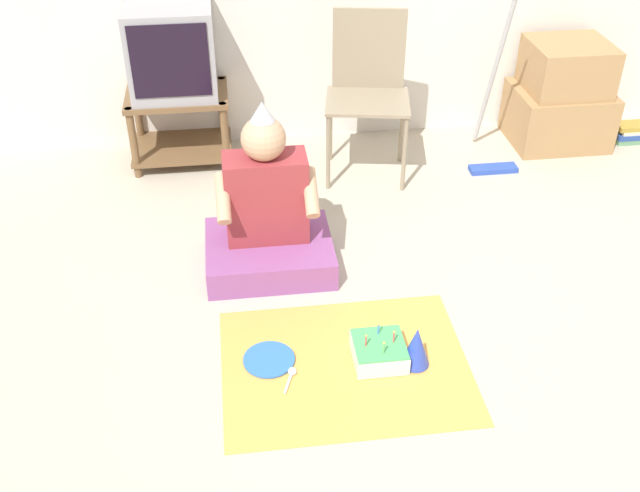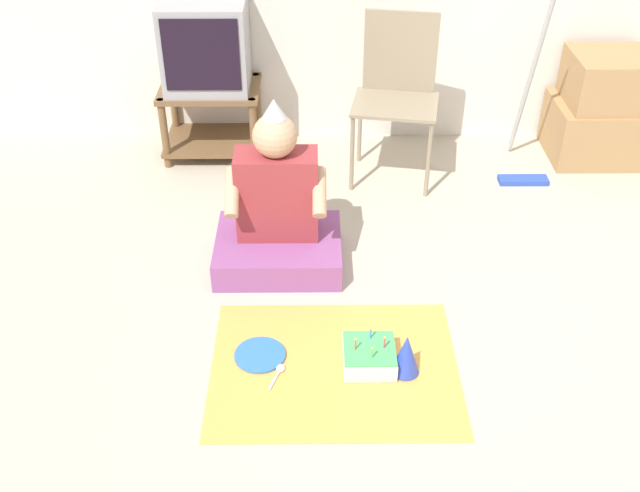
{
  "view_description": "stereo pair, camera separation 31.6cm",
  "coord_description": "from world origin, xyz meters",
  "px_view_note": "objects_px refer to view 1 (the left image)",
  "views": [
    {
      "loc": [
        -0.85,
        -2.02,
        2.17
      ],
      "look_at": [
        -0.51,
        0.55,
        0.35
      ],
      "focal_mm": 42.0,
      "sensor_mm": 36.0,
      "label": 1
    },
    {
      "loc": [
        -0.53,
        -2.04,
        2.17
      ],
      "look_at": [
        -0.51,
        0.55,
        0.35
      ],
      "focal_mm": 42.0,
      "sensor_mm": 36.0,
      "label": 2
    }
  ],
  "objects_px": {
    "cardboard_box_stack": "(561,97)",
    "dust_mop": "(495,113)",
    "person_seated": "(268,219)",
    "birthday_cake": "(379,351)",
    "folding_chair": "(368,82)",
    "book_pile": "(629,132)",
    "party_hat_blue": "(416,346)",
    "paper_plate": "(269,359)",
    "tv": "(171,50)"
  },
  "relations": [
    {
      "from": "dust_mop",
      "to": "paper_plate",
      "type": "xyz_separation_m",
      "value": [
        -1.43,
        -1.53,
        -0.31
      ]
    },
    {
      "from": "book_pile",
      "to": "person_seated",
      "type": "xyz_separation_m",
      "value": [
        -2.34,
        -1.01,
        0.2
      ]
    },
    {
      "from": "person_seated",
      "to": "birthday_cake",
      "type": "height_order",
      "value": "person_seated"
    },
    {
      "from": "party_hat_blue",
      "to": "birthday_cake",
      "type": "bearing_deg",
      "value": 164.35
    },
    {
      "from": "book_pile",
      "to": "folding_chair",
      "type": "bearing_deg",
      "value": -175.87
    },
    {
      "from": "dust_mop",
      "to": "party_hat_blue",
      "type": "height_order",
      "value": "dust_mop"
    },
    {
      "from": "tv",
      "to": "folding_chair",
      "type": "relative_size",
      "value": 0.55
    },
    {
      "from": "book_pile",
      "to": "party_hat_blue",
      "type": "relative_size",
      "value": 1.1
    },
    {
      "from": "folding_chair",
      "to": "party_hat_blue",
      "type": "xyz_separation_m",
      "value": [
        -0.09,
        -1.67,
        -0.43
      ]
    },
    {
      "from": "folding_chair",
      "to": "paper_plate",
      "type": "bearing_deg",
      "value": -113.55
    },
    {
      "from": "cardboard_box_stack",
      "to": "birthday_cake",
      "type": "distance_m",
      "value": 2.36
    },
    {
      "from": "cardboard_box_stack",
      "to": "birthday_cake",
      "type": "bearing_deg",
      "value": -129.16
    },
    {
      "from": "dust_mop",
      "to": "book_pile",
      "type": "bearing_deg",
      "value": 9.97
    },
    {
      "from": "cardboard_box_stack",
      "to": "book_pile",
      "type": "bearing_deg",
      "value": -8.17
    },
    {
      "from": "folding_chair",
      "to": "paper_plate",
      "type": "height_order",
      "value": "folding_chair"
    },
    {
      "from": "tv",
      "to": "party_hat_blue",
      "type": "bearing_deg",
      "value": -63.05
    },
    {
      "from": "paper_plate",
      "to": "cardboard_box_stack",
      "type": "bearing_deg",
      "value": 42.44
    },
    {
      "from": "dust_mop",
      "to": "tv",
      "type": "bearing_deg",
      "value": 170.86
    },
    {
      "from": "folding_chair",
      "to": "person_seated",
      "type": "distance_m",
      "value": 1.12
    },
    {
      "from": "book_pile",
      "to": "birthday_cake",
      "type": "distance_m",
      "value": 2.62
    },
    {
      "from": "folding_chair",
      "to": "book_pile",
      "type": "bearing_deg",
      "value": 4.13
    },
    {
      "from": "person_seated",
      "to": "birthday_cake",
      "type": "bearing_deg",
      "value": -62.1
    },
    {
      "from": "cardboard_box_stack",
      "to": "person_seated",
      "type": "height_order",
      "value": "person_seated"
    },
    {
      "from": "cardboard_box_stack",
      "to": "party_hat_blue",
      "type": "relative_size",
      "value": 3.43
    },
    {
      "from": "tv",
      "to": "dust_mop",
      "type": "relative_size",
      "value": 0.44
    },
    {
      "from": "book_pile",
      "to": "dust_mop",
      "type": "bearing_deg",
      "value": -170.03
    },
    {
      "from": "dust_mop",
      "to": "birthday_cake",
      "type": "relative_size",
      "value": 5.33
    },
    {
      "from": "paper_plate",
      "to": "party_hat_blue",
      "type": "bearing_deg",
      "value": -8.91
    },
    {
      "from": "book_pile",
      "to": "birthday_cake",
      "type": "height_order",
      "value": "birthday_cake"
    },
    {
      "from": "person_seated",
      "to": "paper_plate",
      "type": "bearing_deg",
      "value": -94.45
    },
    {
      "from": "folding_chair",
      "to": "paper_plate",
      "type": "distance_m",
      "value": 1.8
    },
    {
      "from": "folding_chair",
      "to": "dust_mop",
      "type": "xyz_separation_m",
      "value": [
        0.74,
        -0.05,
        -0.21
      ]
    },
    {
      "from": "book_pile",
      "to": "birthday_cake",
      "type": "bearing_deg",
      "value": -137.94
    },
    {
      "from": "folding_chair",
      "to": "birthday_cake",
      "type": "height_order",
      "value": "folding_chair"
    },
    {
      "from": "cardboard_box_stack",
      "to": "paper_plate",
      "type": "height_order",
      "value": "cardboard_box_stack"
    },
    {
      "from": "cardboard_box_stack",
      "to": "person_seated",
      "type": "xyz_separation_m",
      "value": [
        -1.88,
        -1.07,
        -0.04
      ]
    },
    {
      "from": "cardboard_box_stack",
      "to": "birthday_cake",
      "type": "height_order",
      "value": "cardboard_box_stack"
    },
    {
      "from": "tv",
      "to": "dust_mop",
      "type": "height_order",
      "value": "dust_mop"
    },
    {
      "from": "book_pile",
      "to": "party_hat_blue",
      "type": "height_order",
      "value": "party_hat_blue"
    },
    {
      "from": "cardboard_box_stack",
      "to": "dust_mop",
      "type": "relative_size",
      "value": 0.55
    },
    {
      "from": "dust_mop",
      "to": "paper_plate",
      "type": "relative_size",
      "value": 5.31
    },
    {
      "from": "party_hat_blue",
      "to": "tv",
      "type": "bearing_deg",
      "value": 116.95
    },
    {
      "from": "dust_mop",
      "to": "birthday_cake",
      "type": "xyz_separation_m",
      "value": [
        -0.98,
        -1.59,
        -0.27
      ]
    },
    {
      "from": "cardboard_box_stack",
      "to": "person_seated",
      "type": "relative_size",
      "value": 0.76
    },
    {
      "from": "book_pile",
      "to": "party_hat_blue",
      "type": "bearing_deg",
      "value": -135.1
    },
    {
      "from": "dust_mop",
      "to": "book_pile",
      "type": "relative_size",
      "value": 5.62
    },
    {
      "from": "dust_mop",
      "to": "person_seated",
      "type": "xyz_separation_m",
      "value": [
        -1.37,
        -0.84,
        -0.07
      ]
    },
    {
      "from": "folding_chair",
      "to": "dust_mop",
      "type": "relative_size",
      "value": 0.8
    },
    {
      "from": "party_hat_blue",
      "to": "cardboard_box_stack",
      "type": "bearing_deg",
      "value": 54.26
    },
    {
      "from": "person_seated",
      "to": "paper_plate",
      "type": "relative_size",
      "value": 3.89
    }
  ]
}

